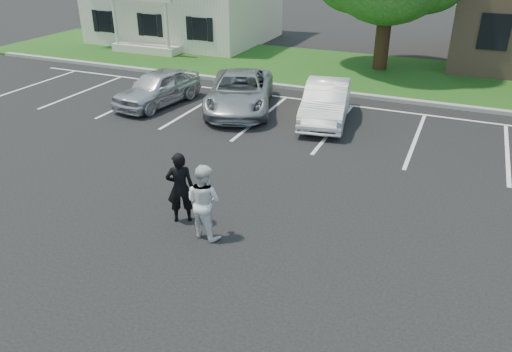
{
  "coord_description": "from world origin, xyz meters",
  "views": [
    {
      "loc": [
        4.03,
        -8.35,
        6.25
      ],
      "look_at": [
        0.0,
        1.0,
        1.25
      ],
      "focal_mm": 35.0,
      "sensor_mm": 36.0,
      "label": 1
    }
  ],
  "objects_px": {
    "car_silver_west": "(158,88)",
    "car_white_sedan": "(326,102)",
    "man_white_shirt": "(204,201)",
    "car_silver_minivan": "(240,92)",
    "man_black_suit": "(180,188)"
  },
  "relations": [
    {
      "from": "man_black_suit",
      "to": "car_silver_minivan",
      "type": "distance_m",
      "value": 8.45
    },
    {
      "from": "man_white_shirt",
      "to": "car_white_sedan",
      "type": "bearing_deg",
      "value": -81.63
    },
    {
      "from": "car_silver_minivan",
      "to": "car_white_sedan",
      "type": "bearing_deg",
      "value": -18.33
    },
    {
      "from": "man_white_shirt",
      "to": "car_white_sedan",
      "type": "distance_m",
      "value": 8.55
    },
    {
      "from": "man_white_shirt",
      "to": "car_silver_minivan",
      "type": "xyz_separation_m",
      "value": [
        -3.07,
        8.5,
        -0.17
      ]
    },
    {
      "from": "man_white_shirt",
      "to": "man_black_suit",
      "type": "bearing_deg",
      "value": -12.95
    },
    {
      "from": "car_silver_west",
      "to": "man_black_suit",
      "type": "bearing_deg",
      "value": -44.92
    },
    {
      "from": "man_black_suit",
      "to": "car_silver_minivan",
      "type": "height_order",
      "value": "man_black_suit"
    },
    {
      "from": "car_silver_west",
      "to": "car_white_sedan",
      "type": "bearing_deg",
      "value": 15.02
    },
    {
      "from": "man_black_suit",
      "to": "man_white_shirt",
      "type": "bearing_deg",
      "value": 124.9
    },
    {
      "from": "car_silver_west",
      "to": "man_white_shirt",
      "type": "bearing_deg",
      "value": -42.38
    },
    {
      "from": "man_white_shirt",
      "to": "car_white_sedan",
      "type": "height_order",
      "value": "man_white_shirt"
    },
    {
      "from": "man_black_suit",
      "to": "car_white_sedan",
      "type": "xyz_separation_m",
      "value": [
        1.17,
        8.18,
        -0.17
      ]
    },
    {
      "from": "man_white_shirt",
      "to": "car_silver_minivan",
      "type": "bearing_deg",
      "value": -59.42
    },
    {
      "from": "man_black_suit",
      "to": "car_white_sedan",
      "type": "bearing_deg",
      "value": -129.6
    }
  ]
}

